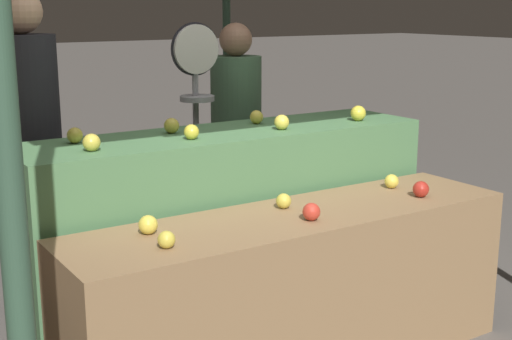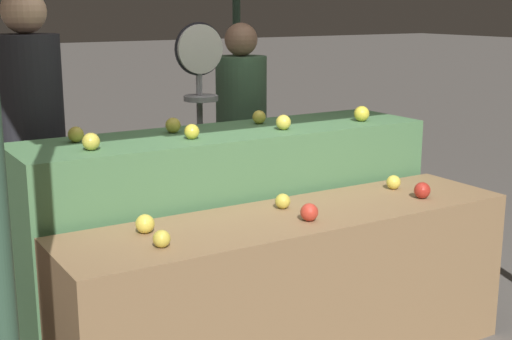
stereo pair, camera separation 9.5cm
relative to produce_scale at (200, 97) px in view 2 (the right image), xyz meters
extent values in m
cylinder|color=#33513D|center=(1.34, 1.90, 0.14)|extent=(0.07, 0.07, 2.61)
cube|color=olive|center=(-0.10, -1.12, -0.79)|extent=(2.19, 0.55, 0.75)
cube|color=#4C7A4C|center=(-0.10, -0.52, -0.64)|extent=(2.19, 0.55, 1.05)
sphere|color=gold|center=(-0.80, -1.22, -0.37)|extent=(0.07, 0.07, 0.07)
sphere|color=red|center=(-0.11, -1.24, -0.37)|extent=(0.08, 0.08, 0.08)
sphere|color=#AD281E|center=(0.59, -1.22, -0.37)|extent=(0.08, 0.08, 0.08)
sphere|color=yellow|center=(-0.79, -1.02, -0.37)|extent=(0.08, 0.08, 0.08)
sphere|color=gold|center=(-0.10, -1.01, -0.37)|extent=(0.07, 0.07, 0.07)
sphere|color=yellow|center=(0.59, -1.01, -0.37)|extent=(0.07, 0.07, 0.07)
sphere|color=gold|center=(-0.87, -0.64, -0.08)|extent=(0.08, 0.08, 0.08)
sphere|color=gold|center=(-0.37, -0.63, -0.08)|extent=(0.07, 0.07, 0.07)
sphere|color=yellow|center=(0.15, -0.64, -0.08)|extent=(0.08, 0.08, 0.08)
sphere|color=gold|center=(0.68, -0.63, -0.07)|extent=(0.09, 0.09, 0.09)
sphere|color=gold|center=(-0.87, -0.41, -0.08)|extent=(0.07, 0.07, 0.07)
sphere|color=gold|center=(-0.37, -0.42, -0.08)|extent=(0.08, 0.08, 0.08)
sphere|color=yellow|center=(0.15, -0.41, -0.08)|extent=(0.07, 0.07, 0.07)
cylinder|color=#99999E|center=(0.00, 0.01, -0.43)|extent=(0.04, 0.04, 1.46)
cylinder|color=black|center=(0.00, 0.01, 0.27)|extent=(0.30, 0.01, 0.30)
cylinder|color=silver|center=(0.00, -0.01, 0.27)|extent=(0.28, 0.02, 0.28)
cylinder|color=#99999E|center=(0.00, -0.01, 0.06)|extent=(0.01, 0.01, 0.14)
cylinder|color=#99999E|center=(0.00, -0.01, -0.01)|extent=(0.20, 0.20, 0.03)
cube|color=#2D2D38|center=(0.40, 0.22, -0.80)|extent=(0.25, 0.16, 0.73)
cylinder|color=#476B4C|center=(0.40, 0.22, -0.11)|extent=(0.35, 0.35, 0.64)
sphere|color=#936B51|center=(0.40, 0.22, 0.31)|extent=(0.21, 0.21, 0.21)
cube|color=#2D2D38|center=(-0.93, 0.14, -0.75)|extent=(0.30, 0.26, 0.82)
cylinder|color=#232328|center=(-0.93, 0.14, 0.01)|extent=(0.46, 0.46, 0.71)
sphere|color=tan|center=(-0.93, 0.14, 0.49)|extent=(0.23, 0.23, 0.23)
camera|label=1|loc=(-1.95, -3.62, 0.52)|focal=50.00mm
camera|label=2|loc=(-1.87, -3.67, 0.52)|focal=50.00mm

